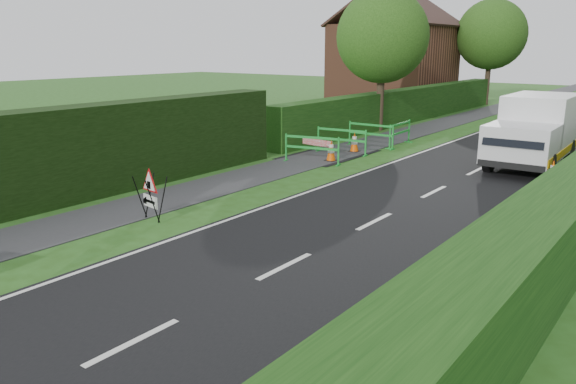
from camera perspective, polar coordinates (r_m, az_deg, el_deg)
The scene contains 19 objects.
ground at distance 11.62m, azimuth -13.30°, elevation -6.12°, with size 120.00×120.00×0.00m, color #264D16.
footpath at distance 43.57m, azimuth 21.82°, elevation 8.24°, with size 2.00×90.00×0.02m, color #2D2D30.
hedge_west_near at distance 15.65m, azimuth -25.16°, elevation -1.76°, with size 1.10×18.00×2.50m, color black.
hedge_west_far at distance 32.09m, azimuth 11.97°, elevation 7.04°, with size 1.00×24.00×1.80m, color #14380F.
house_west at distance 41.23m, azimuth 10.65°, elevation 12.75°, with size 7.50×7.40×7.88m.
tree_nw at distance 28.08m, azimuth 9.59°, elevation 15.30°, with size 4.40×4.40×6.70m.
tree_fw at distance 42.89m, azimuth 19.95°, elevation 14.80°, with size 4.80×4.80×7.24m.
triangle_sign at distance 13.60m, azimuth -13.93°, elevation 0.17°, with size 0.84×0.84×1.07m.
works_van at distance 21.06m, azimuth 23.78°, elevation 5.83°, with size 2.23×5.35×2.41m.
traffic_cone_0 at distance 18.42m, azimuth 25.29°, elevation 1.77°, with size 0.38×0.38×0.79m.
traffic_cone_2 at distance 22.89m, azimuth 26.58°, elevation 3.88°, with size 0.38×0.38×0.79m.
traffic_cone_3 at distance 20.34m, azimuth 4.40°, elevation 4.23°, with size 0.38×0.38×0.79m.
traffic_cone_4 at distance 22.26m, azimuth 6.77°, elevation 5.06°, with size 0.38×0.38×0.79m.
ped_barrier_0 at distance 19.90m, azimuth 2.44°, elevation 4.72°, with size 2.09×0.79×1.00m.
ped_barrier_1 at distance 21.79m, azimuth 5.46°, elevation 5.53°, with size 2.09×0.60×1.00m.
ped_barrier_2 at distance 23.37m, azimuth 8.42°, elevation 6.05°, with size 2.06×0.35×1.00m.
ped_barrier_3 at distance 23.94m, azimuth 11.31°, elevation 6.12°, with size 0.47×2.08×1.00m.
redwhite_plank at distance 21.75m, azimuth 2.97°, elevation 3.87°, with size 1.50×0.04×0.25m, color red.
hatchback_car at distance 33.23m, azimuth 24.92°, elevation 7.45°, with size 1.62×4.03×1.37m, color white.
Camera 1 is at (8.49, -6.84, 4.03)m, focal length 35.00 mm.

